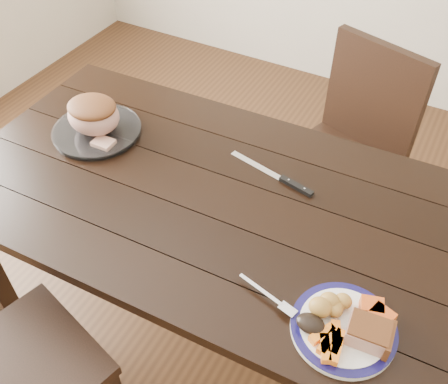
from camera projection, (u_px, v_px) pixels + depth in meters
The scene contains 15 objects.
ground at pixel (210, 318), 2.09m from camera, with size 4.00×4.00×0.00m, color #472B16.
dining_table at pixel (205, 211), 1.62m from camera, with size 1.63×0.95×0.75m.
chair_far at pixel (350, 143), 2.08m from camera, with size 0.53×0.54×0.93m.
dinner_plate at pixel (343, 328), 1.21m from camera, with size 0.26×0.26×0.02m, color white.
plate_rim at pixel (344, 327), 1.20m from camera, with size 0.26×0.26×0.02m, color #110E46.
serving_platter at pixel (97, 132), 1.76m from camera, with size 0.30×0.30×0.02m, color white.
pork_slice at pixel (369, 333), 1.16m from camera, with size 0.10×0.08×0.04m, color tan.
roasted_potatoes at pixel (330, 305), 1.22m from camera, with size 0.09×0.09×0.05m.
carrot_batons at pixel (330, 342), 1.16m from camera, with size 0.08×0.12×0.02m.
pumpkin_wedges at pixel (376, 312), 1.21m from camera, with size 0.09×0.07×0.04m.
dark_mushroom at pixel (311, 324), 1.19m from camera, with size 0.07×0.05×0.03m, color black.
fork at pixel (271, 298), 1.26m from camera, with size 0.18×0.06×0.00m.
roast_joint at pixel (94, 116), 1.71m from camera, with size 0.19×0.16×0.12m, color tan.
cut_slice at pixel (103, 143), 1.69m from camera, with size 0.07×0.06×0.02m, color tan.
carving_knife at pixel (286, 181), 1.58m from camera, with size 0.32×0.09×0.01m.
Camera 1 is at (0.58, -0.94, 1.85)m, focal length 40.00 mm.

